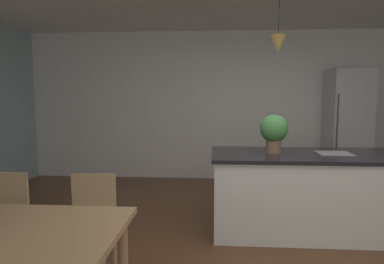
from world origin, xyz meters
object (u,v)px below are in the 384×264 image
chair_far_right (90,224)px  kitchen_island (315,192)px  refrigerator (347,129)px  potted_plant_on_island (274,131)px

chair_far_right → kitchen_island: 2.44m
kitchen_island → refrigerator: 2.38m
chair_far_right → potted_plant_on_island: 2.14m
chair_far_right → kitchen_island: kitchen_island is taller
chair_far_right → potted_plant_on_island: potted_plant_on_island is taller
kitchen_island → refrigerator: bearing=61.6°
chair_far_right → potted_plant_on_island: (1.69, 1.12, 0.68)m
kitchen_island → potted_plant_on_island: bearing=-180.0°
kitchen_island → potted_plant_on_island: potted_plant_on_island is taller
chair_far_right → refrigerator: size_ratio=0.44×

